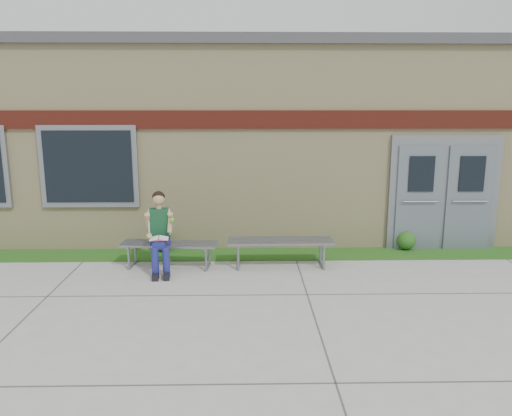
{
  "coord_description": "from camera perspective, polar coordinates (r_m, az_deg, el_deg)",
  "views": [
    {
      "loc": [
        0.06,
        -6.76,
        2.89
      ],
      "look_at": [
        0.23,
        1.7,
        1.13
      ],
      "focal_mm": 35.0,
      "sensor_mm": 36.0,
      "label": 1
    }
  ],
  "objects": [
    {
      "name": "shrub_mid",
      "position": [
        10.11,
        -10.63,
        -3.75
      ],
      "size": [
        0.4,
        0.4,
        0.4
      ],
      "primitive_type": "sphere",
      "color": "#165316",
      "rests_on": "grass_strip"
    },
    {
      "name": "ground",
      "position": [
        7.35,
        -1.55,
        -11.38
      ],
      "size": [
        80.0,
        80.0,
        0.0
      ],
      "primitive_type": "plane",
      "color": "#9E9E99",
      "rests_on": "ground"
    },
    {
      "name": "grass_strip",
      "position": [
        9.79,
        -1.45,
        -5.33
      ],
      "size": [
        16.0,
        0.8,
        0.02
      ],
      "primitive_type": "cube",
      "color": "#165316",
      "rests_on": "ground"
    },
    {
      "name": "bench_right",
      "position": [
        9.04,
        2.79,
        -4.35
      ],
      "size": [
        1.91,
        0.55,
        0.49
      ],
      "rotation": [
        0.0,
        0.0,
        0.01
      ],
      "color": "slate",
      "rests_on": "ground"
    },
    {
      "name": "school_building",
      "position": [
        12.77,
        -1.42,
        8.25
      ],
      "size": [
        16.2,
        6.22,
        4.2
      ],
      "color": "beige",
      "rests_on": "ground"
    },
    {
      "name": "bench_left",
      "position": [
        9.13,
        -9.87,
        -4.56
      ],
      "size": [
        1.77,
        0.63,
        0.45
      ],
      "rotation": [
        0.0,
        0.0,
        -0.09
      ],
      "color": "slate",
      "rests_on": "ground"
    },
    {
      "name": "shrub_east",
      "position": [
        10.48,
        16.79,
        -3.58
      ],
      "size": [
        0.37,
        0.37,
        0.37
      ],
      "primitive_type": "sphere",
      "color": "#165316",
      "rests_on": "grass_strip"
    },
    {
      "name": "girl",
      "position": [
        8.85,
        -10.95,
        -2.61
      ],
      "size": [
        0.54,
        0.88,
        1.4
      ],
      "rotation": [
        0.0,
        0.0,
        0.12
      ],
      "color": "navy",
      "rests_on": "ground"
    }
  ]
}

